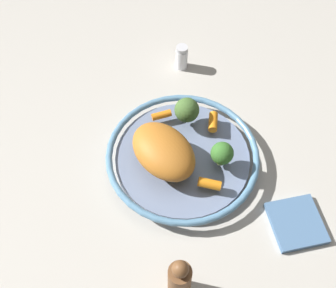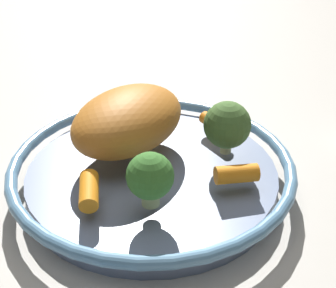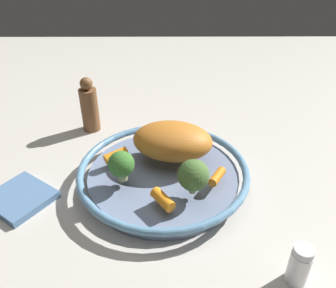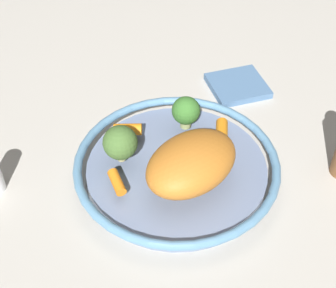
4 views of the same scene
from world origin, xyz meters
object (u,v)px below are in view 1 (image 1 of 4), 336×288
roast_chicken_piece (164,151)px  broccoli_floret_mid (187,110)px  baby_carrot_center (212,121)px  pepper_mill (180,280)px  salt_shaker (182,57)px  broccoli_floret_large (222,154)px  serving_bowl (182,158)px  baby_carrot_back (209,184)px  baby_carrot_right (162,115)px  dish_towel (296,223)px

roast_chicken_piece → broccoli_floret_mid: (0.12, 0.03, 0.00)m
baby_carrot_center → pepper_mill: bearing=-150.0°
salt_shaker → roast_chicken_piece: bearing=-145.7°
broccoli_floret_large → salt_shaker: size_ratio=0.85×
serving_bowl → baby_carrot_back: (-0.03, -0.10, 0.03)m
broccoli_floret_large → salt_shaker: broccoli_floret_large is taller
baby_carrot_right → pepper_mill: pepper_mill is taller
serving_bowl → dish_towel: size_ratio=3.11×
roast_chicken_piece → baby_carrot_right: bearing=45.1°
serving_bowl → roast_chicken_piece: 0.07m
salt_shaker → pepper_mill: size_ratio=0.50×
serving_bowl → pepper_mill: pepper_mill is taller
baby_carrot_back → broccoli_floret_large: size_ratio=0.79×
baby_carrot_back → baby_carrot_right: 0.21m
broccoli_floret_mid → broccoli_floret_large: (-0.04, -0.13, -0.00)m
roast_chicken_piece → salt_shaker: roast_chicken_piece is taller
baby_carrot_right → broccoli_floret_large: (-0.00, -0.18, 0.03)m
baby_carrot_center → broccoli_floret_large: bearing=-130.2°
baby_carrot_center → broccoli_floret_mid: size_ratio=0.72×
serving_bowl → broccoli_floret_large: bearing=-63.9°
baby_carrot_center → baby_carrot_right: (-0.06, 0.10, -0.00)m
serving_bowl → roast_chicken_piece: bearing=155.4°
serving_bowl → broccoli_floret_mid: size_ratio=5.17×
baby_carrot_center → baby_carrot_right: bearing=123.2°
serving_bowl → baby_carrot_center: bearing=1.9°
serving_bowl → baby_carrot_right: 0.11m
salt_shaker → serving_bowl: bearing=-138.3°
baby_carrot_right → broccoli_floret_mid: size_ratio=0.69×
baby_carrot_right → broccoli_floret_large: bearing=-91.1°
roast_chicken_piece → pepper_mill: pepper_mill is taller
roast_chicken_piece → baby_carrot_center: roast_chicken_piece is taller
baby_carrot_center → pepper_mill: 0.38m
dish_towel → baby_carrot_center: bearing=78.3°
serving_bowl → broccoli_floret_mid: 0.11m
roast_chicken_piece → pepper_mill: (-0.18, -0.20, -0.01)m
baby_carrot_back → broccoli_floret_large: bearing=17.1°
baby_carrot_right → dish_towel: bearing=-89.0°
baby_carrot_back → pepper_mill: bearing=-155.6°
baby_carrot_center → salt_shaker: 0.23m
broccoli_floret_large → salt_shaker: bearing=55.9°
baby_carrot_center → pepper_mill: size_ratio=0.34×
baby_carrot_center → serving_bowl: bearing=-178.1°
baby_carrot_center → baby_carrot_back: bearing=-142.7°
broccoli_floret_mid → broccoli_floret_large: bearing=-105.5°
baby_carrot_right → baby_carrot_back: bearing=-108.5°
baby_carrot_back → baby_carrot_center: (0.13, 0.10, -0.00)m
broccoli_floret_mid → pepper_mill: pepper_mill is taller
broccoli_floret_mid → baby_carrot_center: bearing=-57.8°
roast_chicken_piece → baby_carrot_back: 0.12m
dish_towel → salt_shaker: bearing=69.5°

